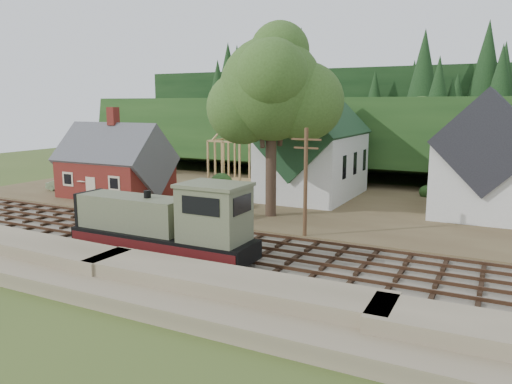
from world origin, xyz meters
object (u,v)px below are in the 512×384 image
at_px(locomotive, 168,226).
at_px(car_blue, 234,203).
at_px(car_green, 63,185).
at_px(patio_set, 88,179).

xyz_separation_m(locomotive, car_blue, (-3.25, 13.98, -1.32)).
xyz_separation_m(locomotive, car_green, (-24.45, 13.71, -1.28)).
bearing_deg(locomotive, car_blue, 103.10).
bearing_deg(car_blue, patio_set, -172.13).
relative_size(car_blue, car_green, 0.89).
height_order(locomotive, car_blue, locomotive).
bearing_deg(locomotive, patio_set, 148.25).
relative_size(locomotive, patio_set, 5.27).
bearing_deg(car_green, patio_set, -124.96).
distance_m(car_blue, car_green, 21.20).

